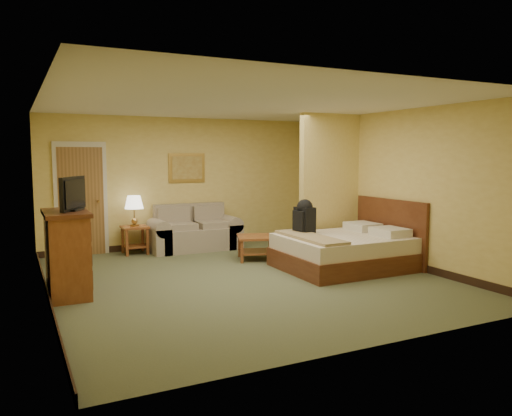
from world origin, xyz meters
TOP-DOWN VIEW (x-y plane):
  - floor at (0.00, 0.00)m, footprint 6.00×6.00m
  - ceiling at (0.00, 0.00)m, footprint 6.00×6.00m
  - back_wall at (0.00, 3.00)m, footprint 5.50×0.02m
  - left_wall at (-2.75, 0.00)m, footprint 0.02×6.00m
  - right_wall at (2.75, 0.00)m, footprint 0.02×6.00m
  - partition at (2.15, 0.93)m, footprint 1.20×0.15m
  - door at (-1.95, 2.96)m, footprint 0.94×0.16m
  - baseboard at (0.00, 2.99)m, footprint 5.50×0.02m
  - loveseat at (0.10, 2.57)m, footprint 1.76×0.82m
  - side_table at (-1.05, 2.65)m, footprint 0.48×0.48m
  - table_lamp at (-1.05, 2.65)m, footprint 0.35×0.35m
  - coffee_table at (0.78, 1.17)m, footprint 0.84×0.84m
  - wall_picture at (0.10, 2.97)m, footprint 0.75×0.04m
  - dresser at (-2.48, 0.23)m, footprint 0.55×1.05m
  - tv at (-2.37, 0.23)m, footprint 0.39×0.67m
  - bed at (1.82, -0.10)m, footprint 2.02×1.71m
  - backpack at (1.28, 0.38)m, footprint 0.27×0.36m

SIDE VIEW (x-z plane):
  - floor at x=0.00m, z-range 0.00..0.00m
  - baseboard at x=0.00m, z-range 0.00..0.12m
  - loveseat at x=0.10m, z-range -0.16..0.73m
  - bed at x=1.82m, z-range -0.25..0.86m
  - coffee_table at x=0.78m, z-range 0.09..0.52m
  - side_table at x=-1.05m, z-range 0.08..0.61m
  - dresser at x=-2.48m, z-range 0.01..1.13m
  - backpack at x=1.28m, z-range 0.56..1.14m
  - table_lamp at x=-1.05m, z-range 0.67..1.25m
  - door at x=-1.95m, z-range -0.02..2.08m
  - back_wall at x=0.00m, z-range 0.00..2.60m
  - left_wall at x=-2.75m, z-range 0.00..2.60m
  - right_wall at x=2.75m, z-range 0.00..2.60m
  - partition at x=2.15m, z-range 0.00..2.60m
  - tv at x=-2.37m, z-range 1.11..1.56m
  - wall_picture at x=0.10m, z-range 1.31..1.89m
  - ceiling at x=0.00m, z-range 2.60..2.60m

